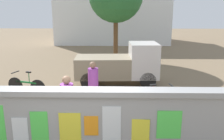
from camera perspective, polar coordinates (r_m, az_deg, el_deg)
ground at (r=13.47m, az=-2.70°, el=0.03°), size 60.00×60.00×0.00m
poster_wall at (r=5.68m, az=-8.40°, el=-11.79°), size 7.09×0.42×1.57m
auto_rickshaw_truck at (r=10.74m, az=2.16°, el=1.33°), size 3.67×1.68×1.85m
bicycle_near at (r=8.06m, az=10.55°, el=-7.29°), size 1.69×0.47×0.95m
bicycle_far at (r=10.07m, az=-19.53°, el=-3.53°), size 1.65×0.62×0.95m
person_walking at (r=8.04m, az=-4.46°, el=-2.46°), size 0.48×0.48×1.62m
person_bystander at (r=6.50m, az=-10.52°, el=-6.74°), size 0.48×0.48×1.62m
building_background at (r=25.64m, az=0.21°, el=13.68°), size 11.11×7.29×6.13m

